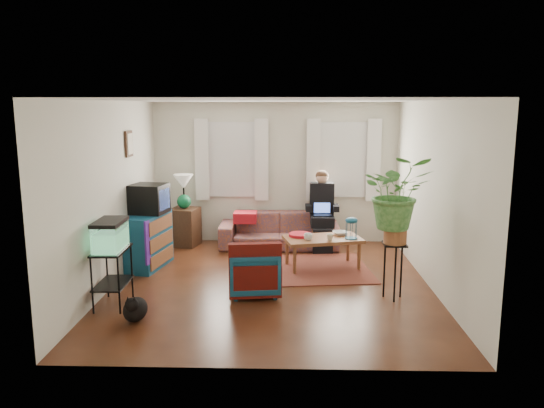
{
  "coord_description": "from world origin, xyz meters",
  "views": [
    {
      "loc": [
        0.22,
        -7.29,
        2.52
      ],
      "look_at": [
        0.0,
        0.4,
        1.1
      ],
      "focal_mm": 35.0,
      "sensor_mm": 36.0,
      "label": 1
    }
  ],
  "objects_px": {
    "dresser": "(147,241)",
    "plant_stand": "(394,271)",
    "side_table": "(185,227)",
    "aquarium_stand": "(113,277)",
    "armchair": "(254,269)",
    "sofa": "(279,225)",
    "coffee_table": "(322,253)"
  },
  "relations": [
    {
      "from": "side_table",
      "to": "plant_stand",
      "type": "distance_m",
      "value": 4.23
    },
    {
      "from": "side_table",
      "to": "plant_stand",
      "type": "relative_size",
      "value": 0.91
    },
    {
      "from": "dresser",
      "to": "armchair",
      "type": "bearing_deg",
      "value": -22.63
    },
    {
      "from": "side_table",
      "to": "coffee_table",
      "type": "distance_m",
      "value": 2.77
    },
    {
      "from": "dresser",
      "to": "plant_stand",
      "type": "height_order",
      "value": "dresser"
    },
    {
      "from": "dresser",
      "to": "aquarium_stand",
      "type": "relative_size",
      "value": 1.29
    },
    {
      "from": "sofa",
      "to": "side_table",
      "type": "height_order",
      "value": "sofa"
    },
    {
      "from": "armchair",
      "to": "coffee_table",
      "type": "relative_size",
      "value": 0.58
    },
    {
      "from": "dresser",
      "to": "armchair",
      "type": "height_order",
      "value": "dresser"
    },
    {
      "from": "plant_stand",
      "to": "side_table",
      "type": "bearing_deg",
      "value": 140.92
    },
    {
      "from": "dresser",
      "to": "plant_stand",
      "type": "relative_size",
      "value": 1.26
    },
    {
      "from": "armchair",
      "to": "side_table",
      "type": "bearing_deg",
      "value": -67.61
    },
    {
      "from": "armchair",
      "to": "plant_stand",
      "type": "bearing_deg",
      "value": 167.97
    },
    {
      "from": "armchair",
      "to": "sofa",
      "type": "bearing_deg",
      "value": -104.37
    },
    {
      "from": "coffee_table",
      "to": "plant_stand",
      "type": "distance_m",
      "value": 1.61
    },
    {
      "from": "aquarium_stand",
      "to": "coffee_table",
      "type": "relative_size",
      "value": 0.62
    },
    {
      "from": "sofa",
      "to": "plant_stand",
      "type": "height_order",
      "value": "sofa"
    },
    {
      "from": "aquarium_stand",
      "to": "plant_stand",
      "type": "distance_m",
      "value": 3.65
    },
    {
      "from": "aquarium_stand",
      "to": "plant_stand",
      "type": "relative_size",
      "value": 0.97
    },
    {
      "from": "sofa",
      "to": "side_table",
      "type": "relative_size",
      "value": 3.07
    },
    {
      "from": "side_table",
      "to": "aquarium_stand",
      "type": "height_order",
      "value": "aquarium_stand"
    },
    {
      "from": "aquarium_stand",
      "to": "armchair",
      "type": "relative_size",
      "value": 1.07
    },
    {
      "from": "dresser",
      "to": "plant_stand",
      "type": "xyz_separation_m",
      "value": [
        3.62,
        -1.31,
        -0.05
      ]
    },
    {
      "from": "armchair",
      "to": "coffee_table",
      "type": "bearing_deg",
      "value": -137.24
    },
    {
      "from": "side_table",
      "to": "coffee_table",
      "type": "bearing_deg",
      "value": -28.2
    },
    {
      "from": "side_table",
      "to": "dresser",
      "type": "relative_size",
      "value": 0.72
    },
    {
      "from": "aquarium_stand",
      "to": "plant_stand",
      "type": "height_order",
      "value": "plant_stand"
    },
    {
      "from": "side_table",
      "to": "armchair",
      "type": "distance_m",
      "value": 2.89
    },
    {
      "from": "side_table",
      "to": "aquarium_stand",
      "type": "bearing_deg",
      "value": -96.65
    },
    {
      "from": "coffee_table",
      "to": "armchair",
      "type": "bearing_deg",
      "value": -143.53
    },
    {
      "from": "dresser",
      "to": "coffee_table",
      "type": "relative_size",
      "value": 0.81
    },
    {
      "from": "sofa",
      "to": "aquarium_stand",
      "type": "xyz_separation_m",
      "value": [
        -2.08,
        -2.92,
        -0.05
      ]
    }
  ]
}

